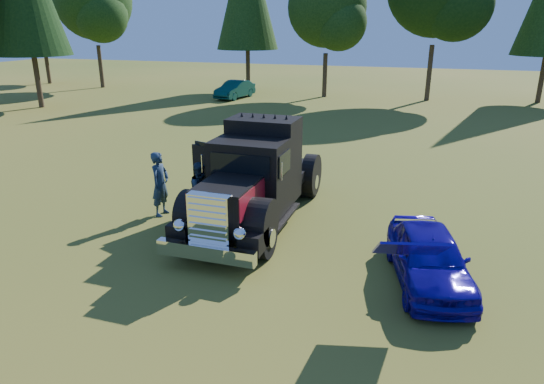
% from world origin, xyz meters
% --- Properties ---
extents(ground, '(120.00, 120.00, 0.00)m').
position_xyz_m(ground, '(0.00, 0.00, 0.00)').
color(ground, '#3F5519').
rests_on(ground, ground).
extents(diamond_t_truck, '(3.33, 7.16, 3.00)m').
position_xyz_m(diamond_t_truck, '(-0.24, 2.90, 1.28)').
color(diamond_t_truck, black).
rests_on(diamond_t_truck, ground).
extents(hotrod_coupe, '(2.38, 4.28, 1.89)m').
position_xyz_m(hotrod_coupe, '(4.76, 0.77, 0.65)').
color(hotrod_coupe, '#073399').
rests_on(hotrod_coupe, ground).
extents(spectator_near, '(0.51, 0.75, 2.01)m').
position_xyz_m(spectator_near, '(-3.19, 2.58, 1.00)').
color(spectator_near, '#1E2D47').
rests_on(spectator_near, ground).
extents(spectator_far, '(0.92, 1.04, 1.80)m').
position_xyz_m(spectator_far, '(-1.84, 2.64, 0.90)').
color(spectator_far, '#1B2040').
rests_on(spectator_far, ground).
extents(distant_teal_car, '(2.08, 4.36, 1.38)m').
position_xyz_m(distant_teal_car, '(-10.56, 26.38, 0.69)').
color(distant_teal_car, '#093834').
rests_on(distant_teal_car, ground).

